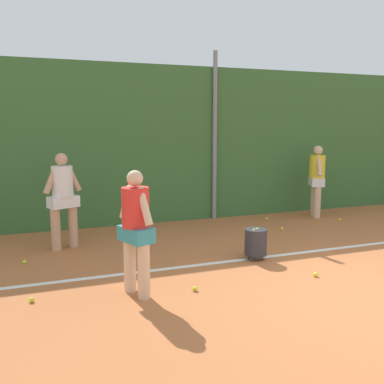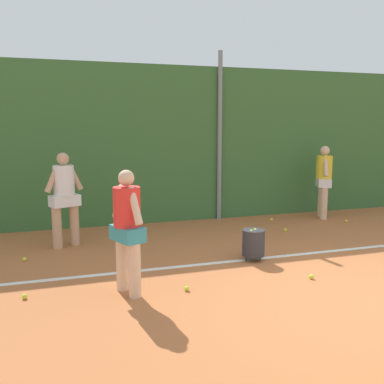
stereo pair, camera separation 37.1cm
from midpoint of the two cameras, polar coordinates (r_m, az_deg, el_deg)
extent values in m
plane|color=#B76638|center=(7.03, 12.90, -9.17)|extent=(28.12, 28.12, 0.00)
cube|color=#386633|center=(9.97, 1.55, 6.36)|extent=(18.28, 0.25, 3.44)
cylinder|color=gray|center=(9.80, 1.94, 7.30)|extent=(0.10, 0.10, 3.77)
cube|color=white|center=(7.41, 10.89, -8.14)|extent=(13.35, 0.10, 0.01)
cylinder|color=beige|center=(5.49, -8.38, -10.36)|extent=(0.16, 0.16, 0.70)
cylinder|color=beige|center=(5.74, -10.11, -9.54)|extent=(0.16, 0.16, 0.70)
cube|color=teal|center=(5.48, -9.38, -5.54)|extent=(0.42, 0.54, 0.19)
cylinder|color=red|center=(5.41, -9.47, -2.01)|extent=(0.34, 0.34, 0.50)
sphere|color=beige|center=(5.35, -9.57, 1.79)|extent=(0.20, 0.20, 0.20)
cylinder|color=beige|center=(5.24, -8.34, -1.92)|extent=(0.17, 0.27, 0.48)
cylinder|color=beige|center=(5.57, -10.55, -1.34)|extent=(0.17, 0.27, 0.48)
cylinder|color=tan|center=(8.00, -16.79, -4.39)|extent=(0.16, 0.16, 0.74)
cylinder|color=tan|center=(7.87, -18.93, -4.71)|extent=(0.16, 0.16, 0.74)
cube|color=white|center=(7.84, -18.01, -1.23)|extent=(0.56, 0.45, 0.20)
cylinder|color=white|center=(7.79, -18.14, 1.38)|extent=(0.36, 0.36, 0.52)
sphere|color=tan|center=(7.76, -18.27, 4.15)|extent=(0.21, 0.21, 0.21)
cylinder|color=tan|center=(7.88, -16.81, 1.80)|extent=(0.29, 0.18, 0.50)
cylinder|color=tan|center=(7.70, -19.53, 1.52)|extent=(0.29, 0.18, 0.50)
cylinder|color=beige|center=(10.73, 14.97, -1.02)|extent=(0.16, 0.16, 0.74)
cylinder|color=beige|center=(10.41, 15.29, -1.32)|extent=(0.16, 0.16, 0.74)
cube|color=white|center=(10.50, 15.23, 1.34)|extent=(0.47, 0.57, 0.20)
cylinder|color=yellow|center=(10.46, 15.31, 3.30)|extent=(0.36, 0.36, 0.52)
sphere|color=beige|center=(10.44, 15.39, 5.37)|extent=(0.21, 0.21, 0.21)
cylinder|color=beige|center=(10.66, 15.11, 3.61)|extent=(0.19, 0.28, 0.50)
cylinder|color=beige|center=(10.26, 15.53, 3.41)|extent=(0.19, 0.28, 0.50)
cylinder|color=#2D2D33|center=(7.01, 6.93, -6.59)|extent=(0.36, 0.36, 0.42)
cylinder|color=#2D2D33|center=(7.14, 7.80, -8.41)|extent=(0.02, 0.02, 0.08)
cylinder|color=#2D2D33|center=(7.03, 5.97, -8.66)|extent=(0.02, 0.02, 0.08)
cylinder|color=#2D2D33|center=(7.19, 6.43, -8.26)|extent=(0.02, 0.02, 0.08)
sphere|color=#CCDB33|center=(7.01, 7.14, -4.99)|extent=(0.07, 0.07, 0.07)
sphere|color=#CCDB33|center=(6.92, 6.67, -5.15)|extent=(0.07, 0.07, 0.07)
sphere|color=#CCDB33|center=(5.83, -22.28, -13.11)|extent=(0.07, 0.07, 0.07)
sphere|color=#CCDB33|center=(9.97, 8.81, -3.51)|extent=(0.07, 0.07, 0.07)
sphere|color=#CCDB33|center=(9.05, 10.69, -4.83)|extent=(0.07, 0.07, 0.07)
sphere|color=#CCDB33|center=(6.45, 14.48, -10.58)|extent=(0.07, 0.07, 0.07)
sphere|color=#CCDB33|center=(10.25, 18.01, -3.51)|extent=(0.07, 0.07, 0.07)
sphere|color=#CCDB33|center=(5.75, -1.50, -12.71)|extent=(0.07, 0.07, 0.07)
sphere|color=#CCDB33|center=(7.36, -22.72, -8.56)|extent=(0.07, 0.07, 0.07)
camera|label=1|loc=(0.19, -91.39, -0.22)|focal=40.20mm
camera|label=2|loc=(0.19, 88.61, 0.22)|focal=40.20mm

